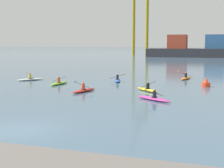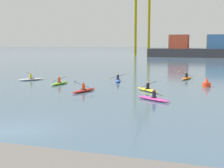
{
  "view_description": "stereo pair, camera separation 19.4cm",
  "coord_description": "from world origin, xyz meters",
  "px_view_note": "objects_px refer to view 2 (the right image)",
  "views": [
    {
      "loc": [
        9.52,
        -13.6,
        4.48
      ],
      "look_at": [
        0.24,
        15.06,
        0.6
      ],
      "focal_mm": 50.44,
      "sensor_mm": 36.0,
      "label": 1
    },
    {
      "loc": [
        9.71,
        -13.54,
        4.48
      ],
      "look_at": [
        0.24,
        15.06,
        0.6
      ],
      "focal_mm": 50.44,
      "sensor_mm": 36.0,
      "label": 2
    }
  ],
  "objects_px": {
    "kayak_yellow": "(147,89)",
    "kayak_white": "(31,79)",
    "container_barge": "(215,50)",
    "kayak_red": "(84,90)",
    "kayak_lime": "(59,83)",
    "kayak_orange": "(187,78)",
    "kayak_blue": "(118,80)",
    "kayak_magenta": "(153,98)",
    "channel_buoy": "(206,83)",
    "gantry_crane_west": "(142,9)"
  },
  "relations": [
    {
      "from": "channel_buoy",
      "to": "kayak_magenta",
      "type": "bearing_deg",
      "value": -111.47
    },
    {
      "from": "kayak_blue",
      "to": "kayak_lime",
      "type": "distance_m",
      "value": 7.11
    },
    {
      "from": "kayak_lime",
      "to": "kayak_yellow",
      "type": "distance_m",
      "value": 10.41
    },
    {
      "from": "container_barge",
      "to": "kayak_lime",
      "type": "distance_m",
      "value": 79.69
    },
    {
      "from": "kayak_red",
      "to": "kayak_orange",
      "type": "height_order",
      "value": "kayak_orange"
    },
    {
      "from": "kayak_magenta",
      "to": "channel_buoy",
      "type": "bearing_deg",
      "value": 68.53
    },
    {
      "from": "kayak_lime",
      "to": "container_barge",
      "type": "bearing_deg",
      "value": 78.54
    },
    {
      "from": "kayak_blue",
      "to": "kayak_orange",
      "type": "xyz_separation_m",
      "value": [
        7.59,
        4.88,
        0.0
      ]
    },
    {
      "from": "kayak_yellow",
      "to": "kayak_lime",
      "type": "bearing_deg",
      "value": 169.72
    },
    {
      "from": "kayak_blue",
      "to": "kayak_orange",
      "type": "distance_m",
      "value": 9.03
    },
    {
      "from": "kayak_orange",
      "to": "kayak_red",
      "type": "bearing_deg",
      "value": -120.75
    },
    {
      "from": "kayak_blue",
      "to": "kayak_white",
      "type": "relative_size",
      "value": 1.11
    },
    {
      "from": "kayak_magenta",
      "to": "kayak_orange",
      "type": "xyz_separation_m",
      "value": [
        1.17,
        16.12,
        0.0
      ]
    },
    {
      "from": "kayak_magenta",
      "to": "kayak_orange",
      "type": "distance_m",
      "value": 16.16
    },
    {
      "from": "channel_buoy",
      "to": "kayak_lime",
      "type": "xyz_separation_m",
      "value": [
        -15.43,
        -3.08,
        -0.19
      ]
    },
    {
      "from": "kayak_red",
      "to": "kayak_lime",
      "type": "bearing_deg",
      "value": 139.01
    },
    {
      "from": "kayak_red",
      "to": "kayak_magenta",
      "type": "relative_size",
      "value": 1.08
    },
    {
      "from": "kayak_lime",
      "to": "kayak_yellow",
      "type": "relative_size",
      "value": 1.19
    },
    {
      "from": "kayak_blue",
      "to": "container_barge",
      "type": "bearing_deg",
      "value": 81.79
    },
    {
      "from": "channel_buoy",
      "to": "kayak_orange",
      "type": "distance_m",
      "value": 7.08
    },
    {
      "from": "container_barge",
      "to": "kayak_yellow",
      "type": "relative_size",
      "value": 15.3
    },
    {
      "from": "kayak_red",
      "to": "kayak_blue",
      "type": "bearing_deg",
      "value": 86.26
    },
    {
      "from": "kayak_magenta",
      "to": "container_barge",
      "type": "bearing_deg",
      "value": 87.19
    },
    {
      "from": "kayak_magenta",
      "to": "kayak_yellow",
      "type": "bearing_deg",
      "value": 107.45
    },
    {
      "from": "kayak_orange",
      "to": "kayak_yellow",
      "type": "distance_m",
      "value": 11.82
    },
    {
      "from": "channel_buoy",
      "to": "kayak_orange",
      "type": "xyz_separation_m",
      "value": [
        -2.58,
        6.59,
        -0.19
      ]
    },
    {
      "from": "kayak_magenta",
      "to": "kayak_yellow",
      "type": "relative_size",
      "value": 1.11
    },
    {
      "from": "channel_buoy",
      "to": "kayak_blue",
      "type": "distance_m",
      "value": 10.32
    },
    {
      "from": "kayak_red",
      "to": "kayak_lime",
      "type": "relative_size",
      "value": 1.0
    },
    {
      "from": "kayak_magenta",
      "to": "kayak_blue",
      "type": "bearing_deg",
      "value": 119.77
    },
    {
      "from": "kayak_yellow",
      "to": "kayak_blue",
      "type": "bearing_deg",
      "value": 126.87
    },
    {
      "from": "container_barge",
      "to": "kayak_orange",
      "type": "height_order",
      "value": "container_barge"
    },
    {
      "from": "channel_buoy",
      "to": "kayak_magenta",
      "type": "relative_size",
      "value": 0.31
    },
    {
      "from": "kayak_red",
      "to": "kayak_orange",
      "type": "xyz_separation_m",
      "value": [
        8.17,
        13.74,
        0.0
      ]
    },
    {
      "from": "kayak_orange",
      "to": "gantry_crane_west",
      "type": "bearing_deg",
      "value": 106.82
    },
    {
      "from": "kayak_white",
      "to": "kayak_lime",
      "type": "bearing_deg",
      "value": -25.16
    },
    {
      "from": "gantry_crane_west",
      "to": "container_barge",
      "type": "bearing_deg",
      "value": -27.23
    },
    {
      "from": "kayak_yellow",
      "to": "kayak_white",
      "type": "xyz_separation_m",
      "value": [
        -15.37,
        4.26,
        0.0
      ]
    },
    {
      "from": "gantry_crane_west",
      "to": "channel_buoy",
      "type": "xyz_separation_m",
      "value": [
        27.61,
        -89.4,
        -17.62
      ]
    },
    {
      "from": "gantry_crane_west",
      "to": "channel_buoy",
      "type": "height_order",
      "value": "gantry_crane_west"
    },
    {
      "from": "kayak_white",
      "to": "kayak_orange",
      "type": "bearing_deg",
      "value": 22.01
    },
    {
      "from": "channel_buoy",
      "to": "kayak_magenta",
      "type": "distance_m",
      "value": 10.24
    },
    {
      "from": "gantry_crane_west",
      "to": "kayak_blue",
      "type": "xyz_separation_m",
      "value": [
        17.43,
        -87.69,
        -17.81
      ]
    },
    {
      "from": "container_barge",
      "to": "kayak_blue",
      "type": "xyz_separation_m",
      "value": [
        -10.57,
        -73.28,
        -2.28
      ]
    },
    {
      "from": "kayak_lime",
      "to": "kayak_white",
      "type": "bearing_deg",
      "value": 154.84
    },
    {
      "from": "channel_buoy",
      "to": "kayak_red",
      "type": "relative_size",
      "value": 0.29
    },
    {
      "from": "kayak_blue",
      "to": "kayak_orange",
      "type": "bearing_deg",
      "value": 32.73
    },
    {
      "from": "channel_buoy",
      "to": "kayak_yellow",
      "type": "xyz_separation_m",
      "value": [
        -5.19,
        -4.94,
        -0.19
      ]
    },
    {
      "from": "kayak_blue",
      "to": "kayak_magenta",
      "type": "height_order",
      "value": "kayak_magenta"
    },
    {
      "from": "kayak_white",
      "to": "kayak_blue",
      "type": "bearing_deg",
      "value": 12.93
    }
  ]
}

